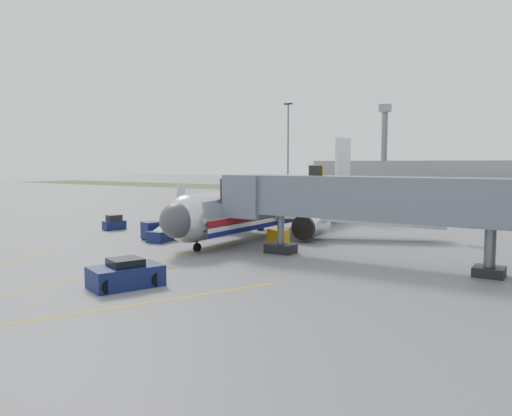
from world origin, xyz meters
The scene contains 16 objects.
ground centered at (0.00, 0.00, 0.00)m, with size 400.00×400.00×0.00m, color #565659.
grass_strip centered at (0.00, 90.00, 0.01)m, with size 300.00×25.00×0.01m, color #2D4C1E.
apron_markings centered at (0.00, -7.40, 0.00)m, with size 21.52×50.00×0.01m.
airliner centered at (0.00, 15.25, 2.65)m, with size 32.10×35.67×10.25m.
jet_bridge centered at (12.86, 5.00, 4.47)m, with size 25.30×4.00×6.90m.
light_mast_left centered at (-30.00, 70.00, 10.78)m, with size 2.00×0.44×20.40m.
distant_terminal centered at (-10.00, 170.00, 4.00)m, with size 120.00×14.00×8.00m, color slate.
control_tower centered at (-40.00, 165.00, 17.33)m, with size 4.00×4.00×30.00m.
pushback_tug centered at (4.00, -9.13, 0.69)m, with size 3.65×4.54×1.64m.
baggage_tug centered at (-15.66, 7.20, 0.70)m, with size 1.72×2.50×1.59m.
baggage_cart_a centered at (-7.43, 4.38, 0.84)m, with size 1.92×1.92×1.65m.
baggage_cart_b centered at (-9.69, 13.63, 0.84)m, with size 1.85×1.85×1.65m.
baggage_cart_c centered at (-8.88, 14.95, 0.84)m, with size 2.02×2.02×1.65m.
belt_loader centered at (-5.90, 4.78, 0.58)m, with size 2.12×4.95×2.35m.
ground_power_cart centered at (4.00, 8.00, 0.68)m, with size 2.02×1.69×1.38m.
ramp_worker centered at (-6.97, 5.21, 0.94)m, with size 0.68×0.45×1.88m, color #86C617.
Camera 1 is at (25.48, -28.51, 7.04)m, focal length 35.00 mm.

